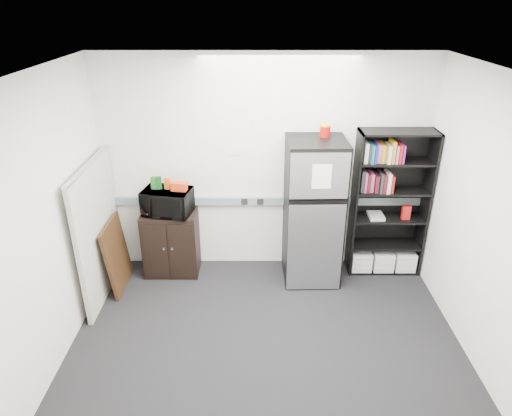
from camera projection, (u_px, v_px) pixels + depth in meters
The scene contains 18 objects.
floor at pixel (266, 353), 4.56m from camera, with size 4.00×4.00×0.00m, color black.
wall_back at pixel (265, 166), 5.57m from camera, with size 4.00×0.02×2.70m, color white.
wall_right at pixel (496, 235), 3.98m from camera, with size 0.02×3.50×2.70m, color white.
wall_left at pixel (39, 235), 3.99m from camera, with size 0.02×3.50×2.70m, color white.
ceiling at pixel (270, 77), 3.41m from camera, with size 4.00×3.50×0.02m, color white.
electrical_raceway at pixel (264, 201), 5.73m from camera, with size 3.92×0.05×0.10m, color gray.
wall_note at pixel (236, 151), 5.48m from camera, with size 0.14×0.00×0.10m, color white.
bookshelf at pixel (389, 205), 5.59m from camera, with size 0.90×0.34×1.85m.
cubicle_partition at pixel (99, 231), 5.19m from camera, with size 0.06×1.30×1.62m.
cabinet at pixel (171, 243), 5.74m from camera, with size 0.67×0.45×0.84m.
microwave at pixel (167, 202), 5.48m from camera, with size 0.57×0.38×0.31m, color black.
snack_box_a at pixel (154, 183), 5.41m from camera, with size 0.07×0.05×0.15m, color #1E621C.
snack_box_b at pixel (159, 183), 5.41m from camera, with size 0.07×0.05×0.15m, color #0D3C18.
snack_box_c at pixel (167, 183), 5.42m from camera, with size 0.07×0.05×0.14m, color #C55D12.
snack_bag at pixel (179, 186), 5.38m from camera, with size 0.18×0.10×0.10m, color red.
refrigerator at pixel (313, 212), 5.47m from camera, with size 0.69×0.71×1.78m.
coffee_can at pixel (325, 130), 5.17m from camera, with size 0.12×0.12×0.16m.
framed_poster at pixel (117, 255), 5.45m from camera, with size 0.13×0.67×0.86m.
Camera 1 is at (-0.10, -3.50, 3.26)m, focal length 32.00 mm.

